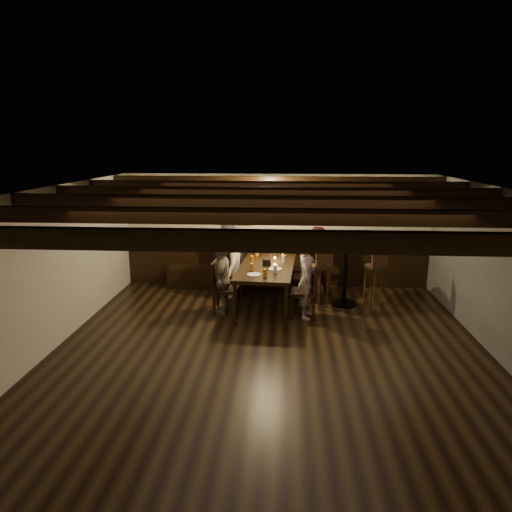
# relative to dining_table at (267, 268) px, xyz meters

# --- Properties ---
(room) EXTENTS (7.00, 7.00, 7.00)m
(room) POSITION_rel_dining_table_xyz_m (-0.14, 0.16, 0.32)
(room) COLOR black
(room) RESTS_ON ground
(dining_table) EXTENTS (1.12, 2.24, 0.82)m
(dining_table) POSITION_rel_dining_table_xyz_m (0.00, 0.00, 0.00)
(dining_table) COLOR black
(dining_table) RESTS_ON floor
(chair_left_near) EXTENTS (0.46, 0.46, 0.95)m
(chair_left_near) POSITION_rel_dining_table_xyz_m (-0.69, 0.49, -0.46)
(chair_left_near) COLOR black
(chair_left_near) RESTS_ON floor
(chair_left_far) EXTENTS (0.47, 0.47, 0.97)m
(chair_left_far) POSITION_rel_dining_table_xyz_m (-0.75, -0.40, -0.45)
(chair_left_far) COLOR black
(chair_left_far) RESTS_ON floor
(chair_right_near) EXTENTS (0.48, 0.48, 0.99)m
(chair_right_near) POSITION_rel_dining_table_xyz_m (0.75, 0.40, -0.45)
(chair_right_near) COLOR black
(chair_right_near) RESTS_ON floor
(chair_right_far) EXTENTS (0.48, 0.48, 0.99)m
(chair_right_far) POSITION_rel_dining_table_xyz_m (0.69, -0.49, -0.45)
(chair_right_far) COLOR black
(chair_right_far) RESTS_ON floor
(person_bench_left) EXTENTS (0.72, 0.49, 1.42)m
(person_bench_left) POSITION_rel_dining_table_xyz_m (-0.84, 0.96, -0.04)
(person_bench_left) COLOR black
(person_bench_left) RESTS_ON floor
(person_bench_centre) EXTENTS (0.49, 0.34, 1.30)m
(person_bench_centre) POSITION_rel_dining_table_xyz_m (0.07, 1.05, -0.10)
(person_bench_centre) COLOR gray
(person_bench_centre) RESTS_ON floor
(person_bench_right) EXTENTS (0.72, 0.57, 1.41)m
(person_bench_right) POSITION_rel_dining_table_xyz_m (0.96, 0.84, -0.05)
(person_bench_right) COLOR #4D1A1B
(person_bench_right) RESTS_ON floor
(person_left_near) EXTENTS (0.57, 0.92, 1.38)m
(person_left_near) POSITION_rel_dining_table_xyz_m (-0.72, 0.50, -0.06)
(person_left_near) COLOR #BBAE9E
(person_left_near) RESTS_ON floor
(person_left_far) EXTENTS (0.36, 0.77, 1.29)m
(person_left_far) POSITION_rel_dining_table_xyz_m (-0.78, -0.40, -0.11)
(person_left_far) COLOR gray
(person_left_far) RESTS_ON floor
(person_right_near) EXTENTS (0.44, 0.64, 1.27)m
(person_right_near) POSITION_rel_dining_table_xyz_m (0.78, 0.40, -0.12)
(person_right_near) COLOR #28282B
(person_right_near) RESTS_ON floor
(person_right_far) EXTENTS (0.37, 0.53, 1.40)m
(person_right_far) POSITION_rel_dining_table_xyz_m (0.72, -0.50, -0.05)
(person_right_far) COLOR #A6938D
(person_right_far) RESTS_ON floor
(pint_a) EXTENTS (0.07, 0.07, 0.14)m
(pint_a) POSITION_rel_dining_table_xyz_m (-0.24, 0.72, 0.14)
(pint_a) COLOR #BF7219
(pint_a) RESTS_ON dining_table
(pint_b) EXTENTS (0.07, 0.07, 0.14)m
(pint_b) POSITION_rel_dining_table_xyz_m (0.29, 0.63, 0.14)
(pint_b) COLOR #BF7219
(pint_b) RESTS_ON dining_table
(pint_c) EXTENTS (0.07, 0.07, 0.14)m
(pint_c) POSITION_rel_dining_table_xyz_m (-0.29, 0.12, 0.14)
(pint_c) COLOR #BF7219
(pint_c) RESTS_ON dining_table
(pint_d) EXTENTS (0.07, 0.07, 0.14)m
(pint_d) POSITION_rel_dining_table_xyz_m (0.31, 0.18, 0.14)
(pint_d) COLOR silver
(pint_d) RESTS_ON dining_table
(pint_e) EXTENTS (0.07, 0.07, 0.14)m
(pint_e) POSITION_rel_dining_table_xyz_m (-0.25, -0.44, 0.14)
(pint_e) COLOR #BF7219
(pint_e) RESTS_ON dining_table
(pint_f) EXTENTS (0.07, 0.07, 0.14)m
(pint_f) POSITION_rel_dining_table_xyz_m (0.16, -0.56, 0.14)
(pint_f) COLOR silver
(pint_f) RESTS_ON dining_table
(pint_g) EXTENTS (0.07, 0.07, 0.14)m
(pint_g) POSITION_rel_dining_table_xyz_m (-0.00, -0.80, 0.14)
(pint_g) COLOR #BF7219
(pint_g) RESTS_ON dining_table
(plate_near) EXTENTS (0.24, 0.24, 0.01)m
(plate_near) POSITION_rel_dining_table_xyz_m (-0.19, -0.69, 0.07)
(plate_near) COLOR white
(plate_near) RESTS_ON dining_table
(plate_far) EXTENTS (0.24, 0.24, 0.01)m
(plate_far) POSITION_rel_dining_table_xyz_m (0.16, -0.31, 0.07)
(plate_far) COLOR white
(plate_far) RESTS_ON dining_table
(condiment_caddy) EXTENTS (0.15, 0.10, 0.12)m
(condiment_caddy) POSITION_rel_dining_table_xyz_m (-0.00, -0.05, 0.13)
(condiment_caddy) COLOR black
(condiment_caddy) RESTS_ON dining_table
(candle) EXTENTS (0.05, 0.05, 0.05)m
(candle) POSITION_rel_dining_table_xyz_m (0.14, 0.29, 0.09)
(candle) COLOR beige
(candle) RESTS_ON dining_table
(high_top_table) EXTENTS (0.65, 0.65, 1.15)m
(high_top_table) POSITION_rel_dining_table_xyz_m (1.48, 0.22, 0.00)
(high_top_table) COLOR black
(high_top_table) RESTS_ON floor
(bar_stool_left) EXTENTS (0.40, 0.42, 1.17)m
(bar_stool_left) POSITION_rel_dining_table_xyz_m (0.98, 0.01, -0.32)
(bar_stool_left) COLOR #362111
(bar_stool_left) RESTS_ON floor
(bar_stool_right) EXTENTS (0.40, 0.42, 1.17)m
(bar_stool_right) POSITION_rel_dining_table_xyz_m (1.98, 0.06, -0.32)
(bar_stool_right) COLOR #362111
(bar_stool_right) RESTS_ON floor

